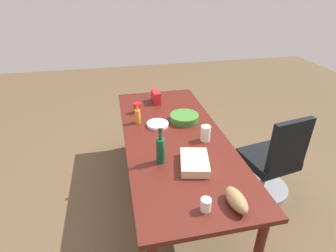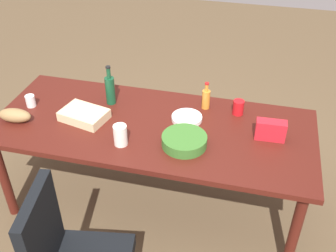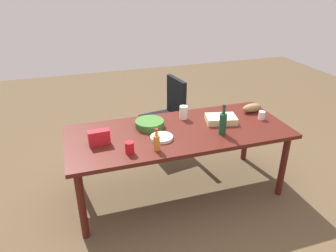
% 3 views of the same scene
% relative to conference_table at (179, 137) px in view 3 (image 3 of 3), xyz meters
% --- Properties ---
extents(ground_plane, '(10.00, 10.00, 0.00)m').
position_rel_conference_table_xyz_m(ground_plane, '(0.00, 0.00, -0.69)').
color(ground_plane, brown).
extents(conference_table, '(2.28, 0.95, 0.77)m').
position_rel_conference_table_xyz_m(conference_table, '(0.00, 0.00, 0.00)').
color(conference_table, '#491710').
rests_on(conference_table, ground).
extents(office_chair, '(0.56, 0.56, 0.98)m').
position_rel_conference_table_xyz_m(office_chair, '(0.17, 1.00, -0.32)').
color(office_chair, gray).
rests_on(office_chair, ground).
extents(mayo_jar, '(0.11, 0.11, 0.15)m').
position_rel_conference_table_xyz_m(mayo_jar, '(0.14, 0.26, 0.15)').
color(mayo_jar, white).
rests_on(mayo_jar, conference_table).
extents(sheet_cake, '(0.36, 0.29, 0.07)m').
position_rel_conference_table_xyz_m(sheet_cake, '(0.50, 0.05, 0.11)').
color(sheet_cake, beige).
rests_on(sheet_cake, conference_table).
extents(salad_bowl, '(0.38, 0.38, 0.07)m').
position_rel_conference_table_xyz_m(salad_bowl, '(-0.27, 0.17, 0.11)').
color(salad_bowl, '#386E29').
rests_on(salad_bowl, conference_table).
extents(bread_loaf, '(0.25, 0.13, 0.10)m').
position_rel_conference_table_xyz_m(bread_loaf, '(0.96, 0.19, 0.12)').
color(bread_loaf, olive).
rests_on(bread_loaf, conference_table).
extents(chip_bag_red, '(0.20, 0.09, 0.14)m').
position_rel_conference_table_xyz_m(chip_bag_red, '(-0.81, -0.04, 0.14)').
color(chip_bag_red, red).
rests_on(chip_bag_red, conference_table).
extents(paper_plate_stack, '(0.22, 0.22, 0.03)m').
position_rel_conference_table_xyz_m(paper_plate_stack, '(-0.22, -0.12, 0.09)').
color(paper_plate_stack, white).
rests_on(paper_plate_stack, conference_table).
extents(wine_bottle, '(0.09, 0.09, 0.31)m').
position_rel_conference_table_xyz_m(wine_bottle, '(0.38, -0.20, 0.19)').
color(wine_bottle, '#15482A').
rests_on(wine_bottle, conference_table).
extents(paper_cup, '(0.08, 0.08, 0.09)m').
position_rel_conference_table_xyz_m(paper_cup, '(0.96, -0.02, 0.12)').
color(paper_cup, white).
rests_on(paper_cup, conference_table).
extents(dressing_bottle, '(0.07, 0.07, 0.21)m').
position_rel_conference_table_xyz_m(dressing_bottle, '(-0.33, -0.31, 0.16)').
color(dressing_bottle, orange).
rests_on(dressing_bottle, conference_table).
extents(red_solo_cup, '(0.09, 0.09, 0.11)m').
position_rel_conference_table_xyz_m(red_solo_cup, '(-0.57, -0.29, 0.13)').
color(red_solo_cup, red).
rests_on(red_solo_cup, conference_table).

